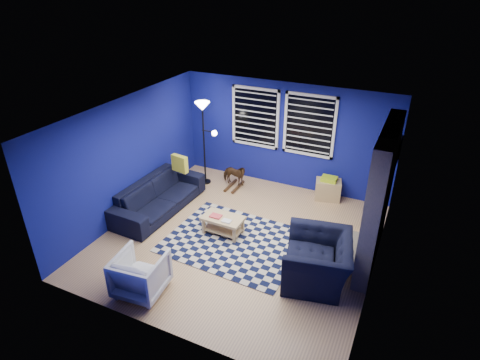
{
  "coord_description": "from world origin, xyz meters",
  "views": [
    {
      "loc": [
        2.73,
        -5.77,
        4.65
      ],
      "look_at": [
        -0.12,
        0.3,
        1.12
      ],
      "focal_mm": 30.0,
      "sensor_mm": 36.0,
      "label": 1
    }
  ],
  "objects_px": {
    "tv": "(396,157)",
    "armchair_big": "(318,260)",
    "rocking_horse": "(234,175)",
    "armchair_bent": "(141,274)",
    "cabinet": "(328,189)",
    "floor_lamp": "(204,118)",
    "sofa": "(159,196)",
    "coffee_table": "(223,222)"
  },
  "relations": [
    {
      "from": "tv",
      "to": "armchair_big",
      "type": "xyz_separation_m",
      "value": [
        -0.79,
        -2.48,
        -1.01
      ]
    },
    {
      "from": "armchair_big",
      "to": "rocking_horse",
      "type": "bearing_deg",
      "value": -142.9
    },
    {
      "from": "rocking_horse",
      "to": "armchair_bent",
      "type": "bearing_deg",
      "value": -176.77
    },
    {
      "from": "armchair_bent",
      "to": "cabinet",
      "type": "relative_size",
      "value": 1.23
    },
    {
      "from": "tv",
      "to": "armchair_bent",
      "type": "xyz_separation_m",
      "value": [
        -3.26,
        -3.96,
        -1.05
      ]
    },
    {
      "from": "armchair_big",
      "to": "armchair_bent",
      "type": "relative_size",
      "value": 1.57
    },
    {
      "from": "armchair_big",
      "to": "floor_lamp",
      "type": "relative_size",
      "value": 0.6
    },
    {
      "from": "sofa",
      "to": "armchair_big",
      "type": "bearing_deg",
      "value": -99.07
    },
    {
      "from": "sofa",
      "to": "rocking_horse",
      "type": "relative_size",
      "value": 3.66
    },
    {
      "from": "rocking_horse",
      "to": "floor_lamp",
      "type": "relative_size",
      "value": 0.31
    },
    {
      "from": "sofa",
      "to": "floor_lamp",
      "type": "height_order",
      "value": "floor_lamp"
    },
    {
      "from": "tv",
      "to": "cabinet",
      "type": "relative_size",
      "value": 1.59
    },
    {
      "from": "cabinet",
      "to": "floor_lamp",
      "type": "height_order",
      "value": "floor_lamp"
    },
    {
      "from": "cabinet",
      "to": "coffee_table",
      "type": "bearing_deg",
      "value": -138.63
    },
    {
      "from": "sofa",
      "to": "armchair_bent",
      "type": "distance_m",
      "value": 2.51
    },
    {
      "from": "armchair_bent",
      "to": "cabinet",
      "type": "xyz_separation_m",
      "value": [
        1.97,
        4.21,
        -0.11
      ]
    },
    {
      "from": "armchair_bent",
      "to": "sofa",
      "type": "bearing_deg",
      "value": -67.47
    },
    {
      "from": "rocking_horse",
      "to": "coffee_table",
      "type": "xyz_separation_m",
      "value": [
        0.63,
        -1.8,
        -0.06
      ]
    },
    {
      "from": "coffee_table",
      "to": "armchair_bent",
      "type": "bearing_deg",
      "value": -102.78
    },
    {
      "from": "cabinet",
      "to": "floor_lamp",
      "type": "xyz_separation_m",
      "value": [
        -2.89,
        -0.48,
        1.42
      ]
    },
    {
      "from": "rocking_horse",
      "to": "coffee_table",
      "type": "relative_size",
      "value": 0.78
    },
    {
      "from": "tv",
      "to": "rocking_horse",
      "type": "xyz_separation_m",
      "value": [
        -3.44,
        -0.18,
        -1.06
      ]
    },
    {
      "from": "sofa",
      "to": "armchair_bent",
      "type": "height_order",
      "value": "armchair_bent"
    },
    {
      "from": "tv",
      "to": "coffee_table",
      "type": "bearing_deg",
      "value": -144.84
    },
    {
      "from": "armchair_big",
      "to": "cabinet",
      "type": "xyz_separation_m",
      "value": [
        -0.5,
        2.73,
        -0.15
      ]
    },
    {
      "from": "armchair_big",
      "to": "cabinet",
      "type": "distance_m",
      "value": 2.78
    },
    {
      "from": "armchair_big",
      "to": "rocking_horse",
      "type": "distance_m",
      "value": 3.52
    },
    {
      "from": "coffee_table",
      "to": "floor_lamp",
      "type": "bearing_deg",
      "value": 128.02
    },
    {
      "from": "sofa",
      "to": "coffee_table",
      "type": "height_order",
      "value": "sofa"
    },
    {
      "from": "sofa",
      "to": "rocking_horse",
      "type": "xyz_separation_m",
      "value": [
        1.02,
        1.59,
        -0.0
      ]
    },
    {
      "from": "cabinet",
      "to": "tv",
      "type": "bearing_deg",
      "value": -25.27
    },
    {
      "from": "tv",
      "to": "floor_lamp",
      "type": "bearing_deg",
      "value": -176.83
    },
    {
      "from": "rocking_horse",
      "to": "coffee_table",
      "type": "height_order",
      "value": "rocking_horse"
    },
    {
      "from": "armchair_big",
      "to": "floor_lamp",
      "type": "xyz_separation_m",
      "value": [
        -3.39,
        2.25,
        1.27
      ]
    },
    {
      "from": "tv",
      "to": "armchair_big",
      "type": "height_order",
      "value": "tv"
    },
    {
      "from": "tv",
      "to": "coffee_table",
      "type": "relative_size",
      "value": 1.23
    },
    {
      "from": "sofa",
      "to": "armchair_big",
      "type": "xyz_separation_m",
      "value": [
        3.68,
        -0.72,
        0.06
      ]
    },
    {
      "from": "armchair_bent",
      "to": "coffee_table",
      "type": "height_order",
      "value": "armchair_bent"
    },
    {
      "from": "tv",
      "to": "sofa",
      "type": "bearing_deg",
      "value": -158.45
    },
    {
      "from": "floor_lamp",
      "to": "armchair_bent",
      "type": "bearing_deg",
      "value": -76.19
    },
    {
      "from": "tv",
      "to": "cabinet",
      "type": "distance_m",
      "value": 1.75
    },
    {
      "from": "armchair_bent",
      "to": "cabinet",
      "type": "distance_m",
      "value": 4.65
    }
  ]
}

